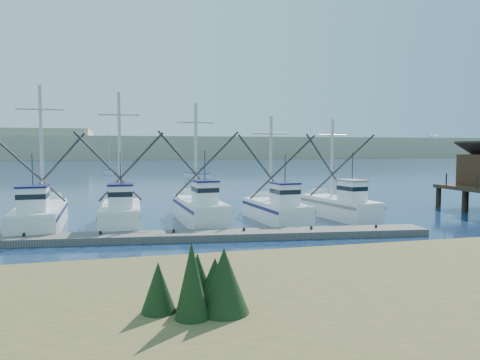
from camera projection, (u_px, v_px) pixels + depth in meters
name	position (u px, v px, depth m)	size (l,w,h in m)	color
ground	(311.00, 258.00, 21.94)	(500.00, 500.00, 0.00)	#0C1935
shore_bank	(154.00, 349.00, 10.20)	(40.00, 10.00, 1.60)	#4C422D
floating_dock	(174.00, 236.00, 26.31)	(29.67, 1.98, 0.40)	#68645D
dune_ridge	(135.00, 148.00, 224.14)	(360.00, 60.00, 10.00)	tan
trawler_fleet	(137.00, 212.00, 30.62)	(28.91, 8.71, 10.45)	white
sailboat_near	(197.00, 176.00, 77.30)	(3.49, 6.32, 8.10)	white
sailboat_far	(110.00, 172.00, 90.47)	(2.07, 4.83, 8.10)	white
flying_gull	(432.00, 136.00, 34.79)	(1.23, 0.22, 0.22)	white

